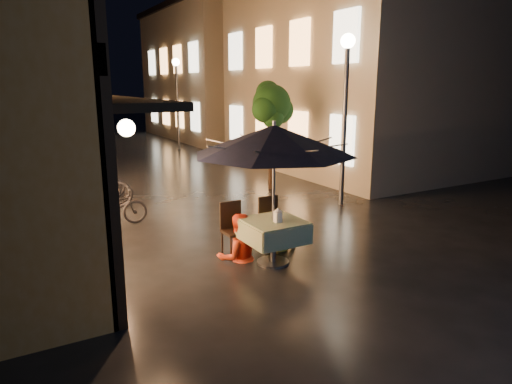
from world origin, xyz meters
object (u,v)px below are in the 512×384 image
patio_umbrella (274,140)px  table_lantern (278,214)px  bicycle_0 (110,208)px  cafe_table (273,231)px  streetlamp_near (346,89)px  person_orange (238,215)px  person_yellow (279,214)px

patio_umbrella → table_lantern: patio_umbrella is taller
bicycle_0 → cafe_table: bearing=-145.2°
patio_umbrella → table_lantern: bearing=-90.0°
cafe_table → table_lantern: (0.00, -0.14, 0.33)m
streetlamp_near → person_orange: streetlamp_near is taller
streetlamp_near → person_yellow: 4.35m
streetlamp_near → table_lantern: bearing=-143.6°
patio_umbrella → person_orange: patio_umbrella is taller
bicycle_0 → patio_umbrella: bearing=-145.2°
person_orange → person_yellow: person_orange is taller
cafe_table → table_lantern: bearing=-90.0°
streetlamp_near → patio_umbrella: (-3.63, -2.53, -0.77)m
streetlamp_near → person_yellow: size_ratio=3.05×
cafe_table → table_lantern: table_lantern is taller
streetlamp_near → cafe_table: 5.00m
person_yellow → bicycle_0: size_ratio=0.88×
table_lantern → bicycle_0: 4.24m
cafe_table → patio_umbrella: 1.56m
streetlamp_near → cafe_table: bearing=-145.0°
streetlamp_near → bicycle_0: size_ratio=2.69×
table_lantern → bicycle_0: bearing=117.8°
person_orange → person_yellow: 0.89m
streetlamp_near → person_orange: 4.99m
streetlamp_near → bicycle_0: 6.22m
patio_umbrella → person_orange: bearing=130.0°
streetlamp_near → patio_umbrella: size_ratio=1.55×
cafe_table → patio_umbrella: patio_umbrella is taller
table_lantern → bicycle_0: size_ratio=0.16×
person_orange → person_yellow: bearing=-169.6°
streetlamp_near → person_yellow: (-3.16, -2.00, -2.22)m
streetlamp_near → cafe_table: size_ratio=4.27×
patio_umbrella → person_yellow: bearing=49.0°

